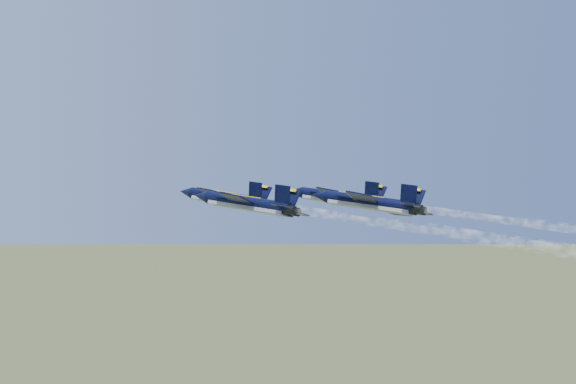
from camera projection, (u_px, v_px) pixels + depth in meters
jet_lead at (224, 198)px, 111.05m from camera, size 11.80×16.56×4.66m
jet_left at (246, 203)px, 97.15m from camera, size 11.80×16.56×4.66m
jet_right at (337, 198)px, 112.90m from camera, size 11.80×16.56×4.66m
jet_slot at (368, 203)px, 99.11m from camera, size 11.80×16.56×4.66m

